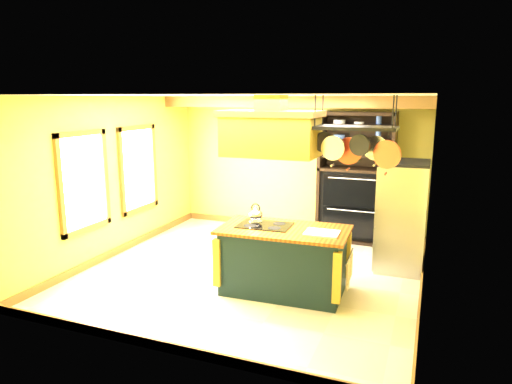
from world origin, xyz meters
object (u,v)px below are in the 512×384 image
Objects in this scene: range_hood at (271,131)px; hutch at (356,192)px; refrigerator at (401,218)px; kitchen_island at (284,260)px; pot_rack at (356,138)px.

hutch is at bearing 75.56° from range_hood.
hutch is (-0.92, 1.24, 0.11)m from refrigerator.
kitchen_island is at bearing -133.05° from refrigerator.
hutch is at bearing 126.40° from refrigerator.
pot_rack is (0.92, -0.00, 1.71)m from kitchen_island.
pot_rack is at bearing -2.34° from kitchen_island.
pot_rack reaches higher than refrigerator.
kitchen_island is at bearing -100.55° from hutch.
kitchen_island is at bearing 179.96° from pot_rack.
range_hood is 3.16m from hutch.
range_hood is at bearing 180.00° from pot_rack.
range_hood and pot_rack have the same top height.
range_hood is 1.12m from pot_rack.
hutch is at bearing 98.14° from pot_rack.
pot_rack is 2.12m from refrigerator.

